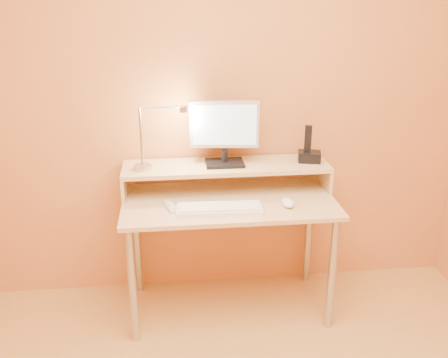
{
  "coord_description": "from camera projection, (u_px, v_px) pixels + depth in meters",
  "views": [
    {
      "loc": [
        -0.31,
        -1.41,
        1.85
      ],
      "look_at": [
        -0.03,
        1.13,
        0.87
      ],
      "focal_mm": 40.34,
      "sensor_mm": 36.0,
      "label": 1
    }
  ],
  "objects": [
    {
      "name": "desk_leg_br",
      "position": [
        308.0,
        234.0,
        3.27
      ],
      "size": [
        0.04,
        0.04,
        0.69
      ],
      "primitive_type": "cylinder",
      "color": "#AEAEB4",
      "rests_on": "floor"
    },
    {
      "name": "lamp_bulb",
      "position": [
        184.0,
        112.0,
        2.76
      ],
      "size": [
        0.03,
        0.03,
        0.0
      ],
      "primitive_type": "cylinder",
      "color": "#FFEAC6",
      "rests_on": "lamp_head"
    },
    {
      "name": "desk_leg_fl",
      "position": [
        133.0,
        287.0,
        2.69
      ],
      "size": [
        0.04,
        0.04,
        0.69
      ],
      "primitive_type": "cylinder",
      "color": "#AEAEB4",
      "rests_on": "floor"
    },
    {
      "name": "desk_shelf",
      "position": [
        226.0,
        166.0,
        2.93
      ],
      "size": [
        1.2,
        0.3,
        0.02
      ],
      "primitive_type": "cube",
      "color": "#DCB884",
      "rests_on": "desk_lower"
    },
    {
      "name": "shelf_riser_right",
      "position": [
        324.0,
        175.0,
        3.02
      ],
      "size": [
        0.02,
        0.3,
        0.14
      ],
      "primitive_type": "cube",
      "color": "#DCB884",
      "rests_on": "desk_lower"
    },
    {
      "name": "mouse",
      "position": [
        288.0,
        203.0,
        2.76
      ],
      "size": [
        0.07,
        0.12,
        0.04
      ],
      "primitive_type": "ellipsoid",
      "rotation": [
        0.0,
        0.0,
        -0.02
      ],
      "color": "white",
      "rests_on": "desk_lower"
    },
    {
      "name": "remote_control",
      "position": [
        171.0,
        206.0,
        2.74
      ],
      "size": [
        0.09,
        0.16,
        0.02
      ],
      "primitive_type": "cube",
      "rotation": [
        0.0,
        0.0,
        0.3
      ],
      "color": "white",
      "rests_on": "desk_lower"
    },
    {
      "name": "monitor_foot",
      "position": [
        225.0,
        163.0,
        2.92
      ],
      "size": [
        0.22,
        0.16,
        0.02
      ],
      "primitive_type": "cube",
      "color": "black",
      "rests_on": "desk_shelf"
    },
    {
      "name": "monitor_back",
      "position": [
        224.0,
        123.0,
        2.87
      ],
      "size": [
        0.35,
        0.05,
        0.23
      ],
      "primitive_type": "cube",
      "rotation": [
        0.0,
        0.0,
        -0.11
      ],
      "color": "black",
      "rests_on": "monitor_panel"
    },
    {
      "name": "monitor_screen",
      "position": [
        225.0,
        125.0,
        2.83
      ],
      "size": [
        0.36,
        0.04,
        0.23
      ],
      "primitive_type": "cube",
      "rotation": [
        0.0,
        0.0,
        -0.11
      ],
      "color": "silver",
      "rests_on": "monitor_panel"
    },
    {
      "name": "desk_lower",
      "position": [
        229.0,
        202.0,
        2.85
      ],
      "size": [
        1.2,
        0.6,
        0.02
      ],
      "primitive_type": "cube",
      "color": "#DCB884",
      "rests_on": "floor"
    },
    {
      "name": "lamp_post",
      "position": [
        141.0,
        137.0,
        2.78
      ],
      "size": [
        0.01,
        0.01,
        0.33
      ],
      "primitive_type": "cylinder",
      "color": "#AEAEB4",
      "rests_on": "lamp_base"
    },
    {
      "name": "phone_led",
      "position": [
        319.0,
        159.0,
        2.92
      ],
      "size": [
        0.01,
        0.0,
        0.04
      ],
      "primitive_type": "cube",
      "color": "#2D78FC",
      "rests_on": "phone_dock"
    },
    {
      "name": "lamp_base",
      "position": [
        143.0,
        167.0,
        2.85
      ],
      "size": [
        0.1,
        0.1,
        0.02
      ],
      "primitive_type": "cylinder",
      "color": "#AEAEB4",
      "rests_on": "desk_shelf"
    },
    {
      "name": "monitor_panel",
      "position": [
        224.0,
        124.0,
        2.85
      ],
      "size": [
        0.39,
        0.08,
        0.27
      ],
      "primitive_type": "cube",
      "rotation": [
        0.0,
        0.0,
        -0.11
      ],
      "color": "silver",
      "rests_on": "monitor_neck"
    },
    {
      "name": "lamp_arm",
      "position": [
        162.0,
        107.0,
        2.74
      ],
      "size": [
        0.24,
        0.01,
        0.01
      ],
      "primitive_type": "cylinder",
      "rotation": [
        0.0,
        1.57,
        0.0
      ],
      "color": "#AEAEB4",
      "rests_on": "lamp_post"
    },
    {
      "name": "monitor_neck",
      "position": [
        225.0,
        156.0,
        2.91
      ],
      "size": [
        0.04,
        0.04,
        0.07
      ],
      "primitive_type": "cylinder",
      "color": "black",
      "rests_on": "monitor_foot"
    },
    {
      "name": "desk_leg_bl",
      "position": [
        137.0,
        242.0,
        3.15
      ],
      "size": [
        0.04,
        0.04,
        0.69
      ],
      "primitive_type": "cylinder",
      "color": "#AEAEB4",
      "rests_on": "floor"
    },
    {
      "name": "phone_dock",
      "position": [
        309.0,
        157.0,
        2.97
      ],
      "size": [
        0.15,
        0.13,
        0.06
      ],
      "primitive_type": "cube",
      "rotation": [
        0.0,
        0.0,
        -0.23
      ],
      "color": "black",
      "rests_on": "desk_shelf"
    },
    {
      "name": "lamp_head",
      "position": [
        184.0,
        109.0,
        2.75
      ],
      "size": [
        0.04,
        0.04,
        0.03
      ],
      "primitive_type": "cylinder",
      "color": "#AEAEB4",
      "rests_on": "lamp_arm"
    },
    {
      "name": "wall_back",
      "position": [
        223.0,
        95.0,
        2.95
      ],
      "size": [
        3.0,
        0.04,
        2.5
      ],
      "primitive_type": "cube",
      "color": "#D18644",
      "rests_on": "floor"
    },
    {
      "name": "keyboard",
      "position": [
        219.0,
        209.0,
        2.7
      ],
      "size": [
        0.46,
        0.16,
        0.02
      ],
      "primitive_type": "cube",
      "rotation": [
        0.0,
        0.0,
        -0.04
      ],
      "color": "white",
      "rests_on": "desk_lower"
    },
    {
      "name": "desk_leg_fr",
      "position": [
        332.0,
        274.0,
        2.8
      ],
      "size": [
        0.04,
        0.04,
        0.69
      ],
      "primitive_type": "cylinder",
      "color": "#AEAEB4",
      "rests_on": "floor"
    },
    {
      "name": "phone_handset",
      "position": [
        308.0,
        139.0,
        2.93
      ],
      "size": [
        0.04,
        0.03,
        0.16
      ],
      "primitive_type": "cube",
      "rotation": [
        0.0,
        0.0,
        -0.23
      ],
      "color": "black",
      "rests_on": "phone_dock"
    },
    {
      "name": "shelf_riser_left",
      "position": [
        124.0,
        183.0,
        2.9
      ],
      "size": [
        0.02,
        0.3,
        0.14
      ],
      "primitive_type": "cube",
      "color": "#DCB884",
      "rests_on": "desk_lower"
    }
  ]
}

